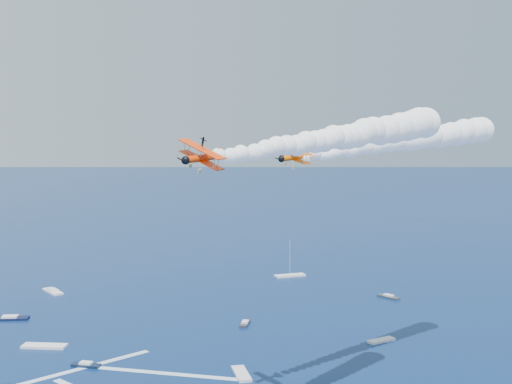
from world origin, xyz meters
TOP-DOWN VIEW (x-y plane):
  - biplane_lead at (19.81, 37.01)m, footprint 8.67×10.02m
  - biplane_trail at (-14.23, 18.52)m, footprint 9.11×10.90m
  - smoke_trail_lead at (54.00, 37.56)m, footprint 69.21×8.84m
  - smoke_trail_trail at (19.54, 23.96)m, footprint 70.08×27.28m
  - spectator_boats at (3.11, 117.69)m, footprint 228.90×153.80m
  - boat_wakes at (2.61, 82.26)m, footprint 46.97×43.23m

SIDE VIEW (x-z plane):
  - boat_wakes at x=2.61m, z-range 0.01..0.05m
  - spectator_boats at x=3.11m, z-range 0.00..0.70m
  - biplane_lead at x=19.81m, z-range 52.18..59.72m
  - biplane_trail at x=-14.23m, z-range 53.48..61.62m
  - smoke_trail_lead at x=54.00m, z-range 52.60..64.58m
  - smoke_trail_trail at x=19.54m, z-range 54.20..66.18m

